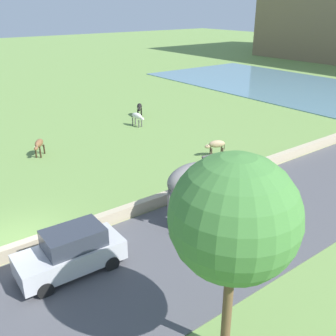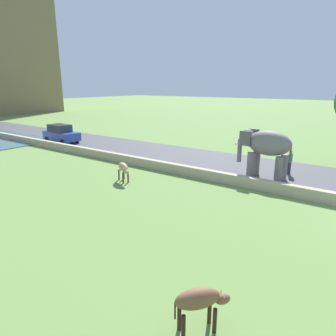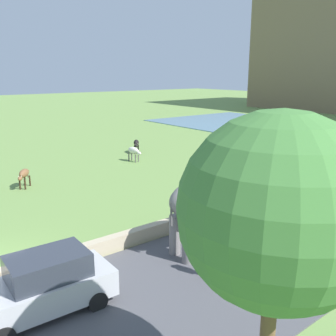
% 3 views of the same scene
% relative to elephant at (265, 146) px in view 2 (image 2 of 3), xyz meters
% --- Properties ---
extents(road_surface, '(7.00, 120.00, 0.06)m').
position_rel_elephant_xyz_m(road_surface, '(1.56, 12.70, -2.01)').
color(road_surface, '#4C4C51').
rests_on(road_surface, ground).
extents(barrier_wall, '(0.40, 110.00, 0.61)m').
position_rel_elephant_xyz_m(barrier_wall, '(-2.24, 10.70, -1.73)').
color(barrier_wall, tan).
rests_on(barrier_wall, ground).
extents(elephant, '(1.62, 3.52, 2.99)m').
position_rel_elephant_xyz_m(elephant, '(0.00, 0.00, 0.00)').
color(elephant, slate).
rests_on(elephant, ground).
extents(person_beside_elephant, '(0.36, 0.22, 1.63)m').
position_rel_elephant_xyz_m(person_beside_elephant, '(1.65, -1.14, -1.16)').
color(person_beside_elephant, '#33333D').
rests_on(person_beside_elephant, ground).
extents(car_blue, '(1.88, 4.04, 1.80)m').
position_rel_elephant_xyz_m(car_blue, '(-0.02, 20.33, -1.14)').
color(car_blue, '#2D4CA8').
rests_on(car_blue, ground).
extents(cow_brown, '(1.29, 1.13, 1.15)m').
position_rel_elephant_xyz_m(cow_brown, '(-12.80, -2.81, -1.20)').
color(cow_brown, brown).
rests_on(cow_brown, ground).
extents(cow_tan, '(0.93, 1.39, 1.15)m').
position_rel_elephant_xyz_m(cow_tan, '(-5.53, 6.56, -1.20)').
color(cow_tan, tan).
rests_on(cow_tan, ground).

